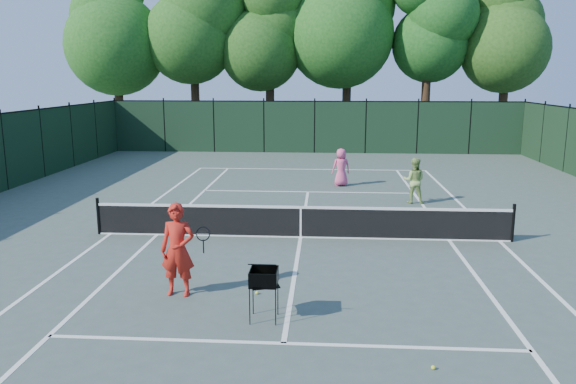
# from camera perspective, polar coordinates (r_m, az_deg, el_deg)

# --- Properties ---
(ground) EXTENTS (90.00, 90.00, 0.00)m
(ground) POSITION_cam_1_polar(r_m,az_deg,el_deg) (15.83, 1.29, -4.66)
(ground) COLOR #414F47
(ground) RESTS_ON ground
(sideline_doubles_left) EXTENTS (0.10, 23.77, 0.01)m
(sideline_doubles_left) POSITION_cam_1_polar(r_m,az_deg,el_deg) (16.96, -17.60, -4.08)
(sideline_doubles_left) COLOR white
(sideline_doubles_left) RESTS_ON ground
(sideline_doubles_right) EXTENTS (0.10, 23.77, 0.01)m
(sideline_doubles_right) POSITION_cam_1_polar(r_m,az_deg,el_deg) (16.53, 20.72, -4.71)
(sideline_doubles_right) COLOR white
(sideline_doubles_right) RESTS_ON ground
(sideline_singles_left) EXTENTS (0.10, 23.77, 0.01)m
(sideline_singles_left) POSITION_cam_1_polar(r_m,az_deg,el_deg) (16.52, -13.16, -4.26)
(sideline_singles_left) COLOR white
(sideline_singles_left) RESTS_ON ground
(sideline_singles_right) EXTENTS (0.10, 23.77, 0.01)m
(sideline_singles_right) POSITION_cam_1_polar(r_m,az_deg,el_deg) (16.18, 16.06, -4.74)
(sideline_singles_right) COLOR white
(sideline_singles_right) RESTS_ON ground
(baseline_far) EXTENTS (10.97, 0.10, 0.01)m
(baseline_far) POSITION_cam_1_polar(r_m,az_deg,el_deg) (27.43, 2.41, 2.32)
(baseline_far) COLOR white
(baseline_far) RESTS_ON ground
(service_line_near) EXTENTS (8.23, 0.10, 0.01)m
(service_line_near) POSITION_cam_1_polar(r_m,az_deg,el_deg) (9.86, -0.45, -15.12)
(service_line_near) COLOR white
(service_line_near) RESTS_ON ground
(service_line_far) EXTENTS (8.23, 0.10, 0.01)m
(service_line_far) POSITION_cam_1_polar(r_m,az_deg,el_deg) (22.04, 2.04, 0.02)
(service_line_far) COLOR white
(service_line_far) RESTS_ON ground
(center_service_line) EXTENTS (0.10, 12.80, 0.01)m
(center_service_line) POSITION_cam_1_polar(r_m,az_deg,el_deg) (15.82, 1.29, -4.65)
(center_service_line) COLOR white
(center_service_line) RESTS_ON ground
(tennis_net) EXTENTS (11.69, 0.09, 1.06)m
(tennis_net) POSITION_cam_1_polar(r_m,az_deg,el_deg) (15.70, 1.30, -2.99)
(tennis_net) COLOR black
(tennis_net) RESTS_ON ground
(fence_far) EXTENTS (24.00, 0.05, 3.00)m
(fence_far) POSITION_cam_1_polar(r_m,az_deg,el_deg) (33.31, 2.71, 6.57)
(fence_far) COLOR black
(fence_far) RESTS_ON ground
(tree_0) EXTENTS (6.40, 6.40, 13.14)m
(tree_0) POSITION_cam_1_polar(r_m,az_deg,el_deg) (39.31, -17.25, 16.57)
(tree_0) COLOR black
(tree_0) RESTS_ON ground
(tree_1) EXTENTS (6.80, 6.80, 13.98)m
(tree_1) POSITION_cam_1_polar(r_m,az_deg,el_deg) (38.41, -9.68, 17.84)
(tree_1) COLOR black
(tree_1) RESTS_ON ground
(tree_2) EXTENTS (6.00, 6.00, 12.40)m
(tree_2) POSITION_cam_1_polar(r_m,az_deg,el_deg) (37.30, -1.88, 16.69)
(tree_2) COLOR black
(tree_2) RESTS_ON ground
(tree_3) EXTENTS (7.00, 7.00, 14.45)m
(tree_3) POSITION_cam_1_polar(r_m,az_deg,el_deg) (37.78, 6.17, 18.52)
(tree_3) COLOR black
(tree_3) RESTS_ON ground
(tree_4) EXTENTS (6.20, 6.20, 12.97)m
(tree_4) POSITION_cam_1_polar(r_m,az_deg,el_deg) (37.50, 14.18, 16.97)
(tree_4) COLOR black
(tree_4) RESTS_ON ground
(tree_5) EXTENTS (5.80, 5.80, 12.23)m
(tree_5) POSITION_cam_1_polar(r_m,az_deg,el_deg) (39.10, 21.52, 15.66)
(tree_5) COLOR black
(tree_5) RESTS_ON ground
(coach) EXTENTS (0.97, 0.63, 1.94)m
(coach) POSITION_cam_1_polar(r_m,az_deg,el_deg) (11.74, -11.13, -5.78)
(coach) COLOR red
(coach) RESTS_ON ground
(player_pink) EXTENTS (0.88, 0.70, 1.56)m
(player_pink) POSITION_cam_1_polar(r_m,az_deg,el_deg) (23.22, 5.41, 2.52)
(player_pink) COLOR #E55182
(player_pink) RESTS_ON ground
(player_green) EXTENTS (0.87, 0.73, 1.62)m
(player_green) POSITION_cam_1_polar(r_m,az_deg,el_deg) (20.47, 12.68, 1.14)
(player_green) COLOR #93B65B
(player_green) RESTS_ON ground
(ball_hopper) EXTENTS (0.64, 0.64, 0.98)m
(ball_hopper) POSITION_cam_1_polar(r_m,az_deg,el_deg) (10.42, -2.47, -8.68)
(ball_hopper) COLOR black
(ball_hopper) RESTS_ON ground
(loose_ball_near_cart) EXTENTS (0.07, 0.07, 0.07)m
(loose_ball_near_cart) POSITION_cam_1_polar(r_m,az_deg,el_deg) (9.35, 14.55, -16.88)
(loose_ball_near_cart) COLOR #D0E22E
(loose_ball_near_cart) RESTS_ON ground
(loose_ball_midcourt) EXTENTS (0.07, 0.07, 0.07)m
(loose_ball_midcourt) POSITION_cam_1_polar(r_m,az_deg,el_deg) (11.86, -3.18, -10.18)
(loose_ball_midcourt) COLOR yellow
(loose_ball_midcourt) RESTS_ON ground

